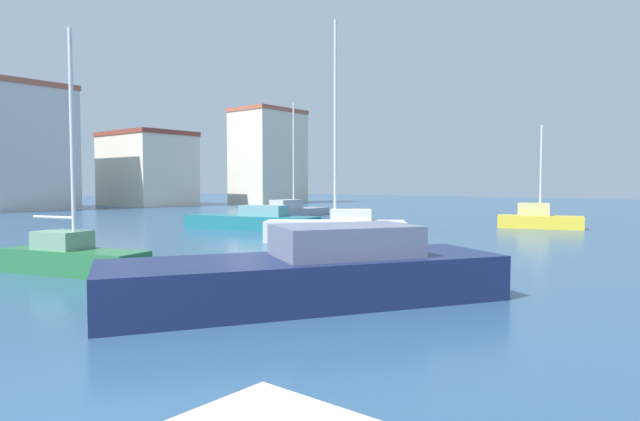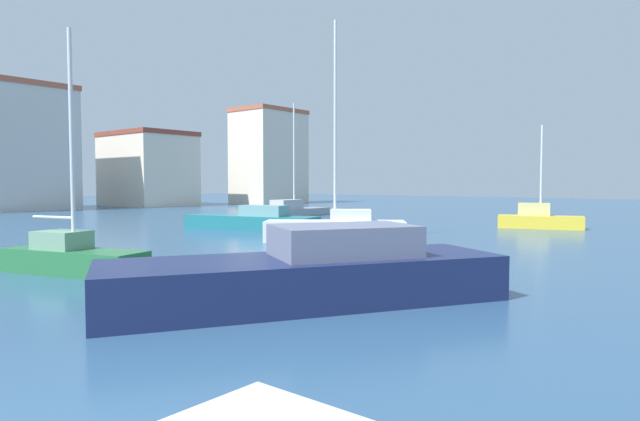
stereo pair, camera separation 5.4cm
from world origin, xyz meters
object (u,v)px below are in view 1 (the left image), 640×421
motorboat_navy_near_pier (313,274)px  sailboat_grey_far_left (292,210)px  sailboat_white_distant_north (337,228)px  sailboat_green_inner_mooring (73,256)px  motorboat_teal_center_channel (253,221)px  sailboat_yellow_far_right (539,219)px

motorboat_navy_near_pier → sailboat_grey_far_left: bearing=43.1°
sailboat_white_distant_north → sailboat_green_inner_mooring: bearing=177.3°
sailboat_white_distant_north → sailboat_grey_far_left: sailboat_white_distant_north is taller
motorboat_teal_center_channel → sailboat_white_distant_north: bearing=-104.5°
sailboat_yellow_far_right → sailboat_grey_far_left: (-0.90, 18.07, -0.04)m
sailboat_yellow_far_right → motorboat_navy_near_pier: (-22.71, -2.36, 0.08)m
motorboat_navy_near_pier → sailboat_green_inner_mooring: bearing=100.7°
sailboat_yellow_far_right → motorboat_teal_center_channel: size_ratio=0.73×
sailboat_yellow_far_right → sailboat_green_inner_mooring: (-24.17, 5.34, -0.02)m
motorboat_teal_center_channel → sailboat_yellow_far_right: bearing=-48.7°
motorboat_teal_center_channel → motorboat_navy_near_pier: (-12.04, -14.51, 0.14)m
sailboat_green_inner_mooring → motorboat_navy_near_pier: 7.85m
sailboat_white_distant_north → sailboat_yellow_far_right: sailboat_white_distant_north is taller
sailboat_yellow_far_right → motorboat_teal_center_channel: bearing=131.3°
sailboat_yellow_far_right → motorboat_teal_center_channel: 16.17m
sailboat_grey_far_left → motorboat_navy_near_pier: bearing=-136.9°
sailboat_white_distant_north → motorboat_navy_near_pier: 12.40m
sailboat_grey_far_left → motorboat_navy_near_pier: size_ratio=1.00×
motorboat_teal_center_channel → motorboat_navy_near_pier: bearing=-129.7°
sailboat_white_distant_north → sailboat_yellow_far_right: bearing=-20.8°
sailboat_white_distant_north → sailboat_yellow_far_right: (12.58, -4.79, -0.04)m
sailboat_grey_far_left → motorboat_teal_center_channel: (-9.77, -5.92, -0.02)m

